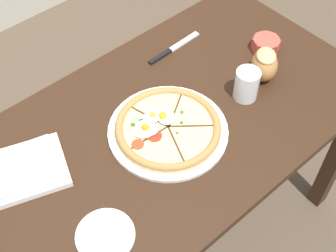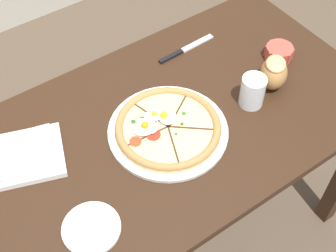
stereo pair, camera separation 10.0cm
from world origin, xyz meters
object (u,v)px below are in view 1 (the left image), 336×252
(knife_main, at_px, (174,48))
(water_glass, at_px, (246,86))
(napkin_folded, at_px, (26,169))
(ramekin_bowl, at_px, (266,44))
(dining_table, at_px, (170,142))
(pizza, at_px, (167,128))
(bread_piece_near, at_px, (264,64))
(side_saucer, at_px, (105,236))

(knife_main, relative_size, water_glass, 2.21)
(napkin_folded, bearing_deg, ramekin_bowl, -6.58)
(water_glass, bearing_deg, napkin_folded, 163.05)
(ramekin_bowl, relative_size, napkin_folded, 0.37)
(dining_table, bearing_deg, napkin_folded, 164.25)
(pizza, xyz_separation_m, water_glass, (0.29, -0.05, 0.03))
(pizza, height_order, bread_piece_near, bread_piece_near)
(water_glass, xyz_separation_m, side_saucer, (-0.63, -0.10, -0.04))
(dining_table, relative_size, water_glass, 12.45)
(pizza, xyz_separation_m, side_saucer, (-0.35, -0.15, -0.01))
(pizza, bearing_deg, ramekin_bowl, 5.85)
(side_saucer, bearing_deg, napkin_folded, 99.18)
(napkin_folded, bearing_deg, bread_piece_near, -13.06)
(ramekin_bowl, relative_size, knife_main, 0.43)
(dining_table, height_order, ramekin_bowl, ramekin_bowl)
(bread_piece_near, xyz_separation_m, knife_main, (-0.13, 0.30, -0.05))
(dining_table, bearing_deg, knife_main, 46.53)
(dining_table, bearing_deg, water_glass, -19.07)
(dining_table, relative_size, ramekin_bowl, 13.21)
(dining_table, height_order, water_glass, water_glass)
(ramekin_bowl, bearing_deg, pizza, -174.15)
(bread_piece_near, bearing_deg, knife_main, 114.28)
(knife_main, xyz_separation_m, water_glass, (0.02, -0.32, 0.04))
(water_glass, bearing_deg, pizza, 169.60)
(pizza, distance_m, knife_main, 0.38)
(ramekin_bowl, bearing_deg, bread_piece_near, -142.70)
(pizza, xyz_separation_m, knife_main, (0.26, 0.27, -0.02))
(pizza, relative_size, water_glass, 3.45)
(napkin_folded, xyz_separation_m, knife_main, (0.66, 0.11, -0.01))
(dining_table, height_order, side_saucer, side_saucer)
(dining_table, xyz_separation_m, ramekin_bowl, (0.46, 0.02, 0.14))
(knife_main, height_order, water_glass, water_glass)
(pizza, distance_m, napkin_folded, 0.42)
(dining_table, distance_m, knife_main, 0.34)
(dining_table, xyz_separation_m, water_glass, (0.24, -0.08, 0.16))
(dining_table, relative_size, bread_piece_near, 9.10)
(napkin_folded, xyz_separation_m, water_glass, (0.68, -0.21, 0.03))
(bread_piece_near, bearing_deg, ramekin_bowl, 37.30)
(ramekin_bowl, xyz_separation_m, water_glass, (-0.22, -0.10, 0.02))
(napkin_folded, relative_size, knife_main, 1.16)
(knife_main, distance_m, water_glass, 0.32)
(pizza, xyz_separation_m, bread_piece_near, (0.40, -0.03, 0.04))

